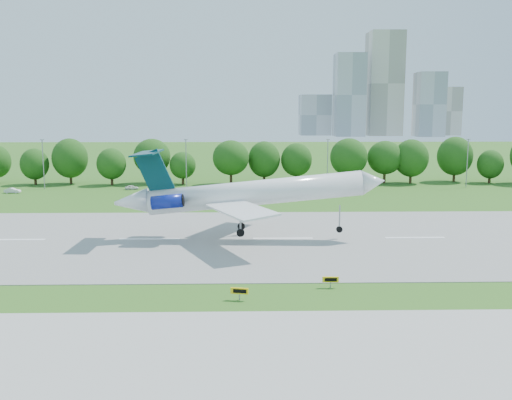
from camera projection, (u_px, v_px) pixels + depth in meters
name	position (u px, v px, depth m)	size (l,w,h in m)	color
ground	(299.00, 291.00, 60.90)	(600.00, 600.00, 0.00)	#2A631A
runway	(283.00, 239.00, 85.58)	(400.00, 45.00, 0.08)	gray
taxiway	(322.00, 364.00, 43.11)	(400.00, 23.00, 0.08)	#ADADA8
tree_line	(266.00, 160.00, 150.82)	(288.40, 8.40, 10.40)	#382314
light_poles	(257.00, 163.00, 140.86)	(175.90, 0.25, 12.19)	gray
skyline	(379.00, 96.00, 444.30)	(127.00, 52.00, 80.00)	#B2B2B7
airliner	(241.00, 193.00, 84.42)	(40.45, 29.40, 12.69)	white
taxi_sign_left	(331.00, 280.00, 61.73)	(1.77, 0.30, 1.24)	gray
taxi_sign_centre	(239.00, 291.00, 57.68)	(1.84, 0.56, 1.29)	gray
service_vehicle_a	(12.00, 191.00, 133.46)	(1.27, 3.65, 1.20)	silver
service_vehicle_b	(132.00, 187.00, 139.32)	(1.31, 3.27, 1.11)	silver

